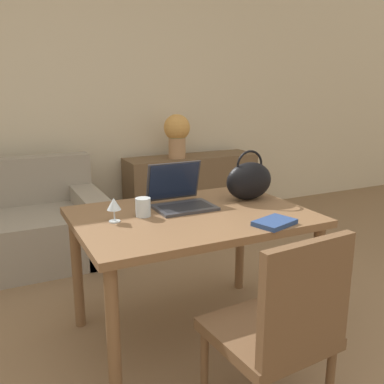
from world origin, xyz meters
TOP-DOWN VIEW (x-y plane):
  - wall_back at (0.00, 2.88)m, footprint 10.00×0.06m
  - dining_table at (0.14, 0.66)m, footprint 1.25×0.89m
  - chair at (0.13, -0.16)m, footprint 0.47×0.47m
  - sideboard at (1.07, 2.56)m, footprint 1.38×0.40m
  - laptop at (0.15, 0.83)m, footprint 0.33×0.31m
  - drinking_glass at (-0.11, 0.73)m, footprint 0.08×0.08m
  - wine_glass at (-0.28, 0.70)m, footprint 0.07×0.07m
  - handbag at (0.58, 0.77)m, footprint 0.30×0.16m
  - flower_vase at (0.89, 2.52)m, footprint 0.26×0.26m
  - book at (0.43, 0.30)m, footprint 0.24×0.20m

SIDE VIEW (x-z plane):
  - sideboard at x=1.07m, z-range 0.00..0.70m
  - chair at x=0.13m, z-range 0.05..0.95m
  - dining_table at x=0.14m, z-range 0.28..1.02m
  - book at x=0.43m, z-range 0.74..0.76m
  - drinking_glass at x=-0.11m, z-range 0.74..0.84m
  - laptop at x=0.15m, z-range 0.68..0.93m
  - wine_glass at x=-0.28m, z-range 0.77..0.89m
  - handbag at x=0.58m, z-range 0.71..1.01m
  - flower_vase at x=0.89m, z-range 0.74..1.17m
  - wall_back at x=0.00m, z-range 0.00..2.70m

